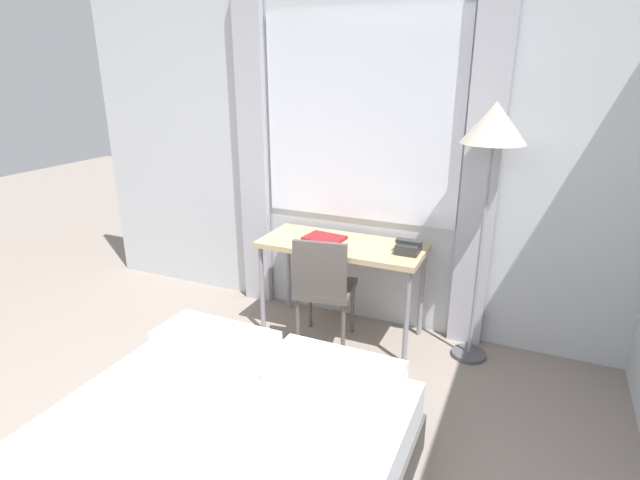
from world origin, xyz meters
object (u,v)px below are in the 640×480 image
object	(u,v)px
standing_lamp	(493,136)
desk	(342,251)
telephone	(409,247)
book	(324,238)
desk_chair	(324,285)

from	to	relation	value
standing_lamp	desk	bearing A→B (deg)	-176.19
telephone	book	bearing A→B (deg)	179.00
standing_lamp	telephone	size ratio (longest dim) A/B	9.91
desk	desk_chair	xyz separation A→B (m)	(-0.05, -0.21, -0.19)
standing_lamp	telephone	distance (m)	0.91
desk	book	xyz separation A→B (m)	(-0.15, 0.01, 0.08)
desk	desk_chair	distance (m)	0.29
desk	book	distance (m)	0.17
desk_chair	book	size ratio (longest dim) A/B	2.76
desk	standing_lamp	world-z (taller)	standing_lamp
telephone	standing_lamp	bearing A→B (deg)	7.73
standing_lamp	book	distance (m)	1.38
desk	telephone	bearing A→B (deg)	0.07
telephone	book	distance (m)	0.64
telephone	desk	bearing A→B (deg)	-179.93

